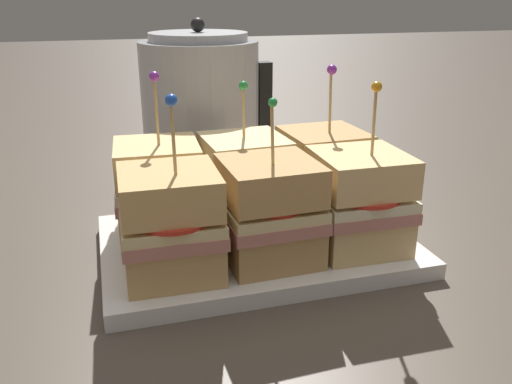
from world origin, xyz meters
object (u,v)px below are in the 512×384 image
at_px(sandwich_front_center, 271,211).
at_px(sandwich_back_right, 323,173).
at_px(serving_platter, 256,245).
at_px(sandwich_back_left, 159,189).
at_px(sandwich_back_center, 243,181).
at_px(sandwich_front_right, 359,201).
at_px(kettle_steel, 201,113).
at_px(sandwich_front_left, 171,223).

bearing_deg(sandwich_front_center, sandwich_back_right, 45.28).
bearing_deg(serving_platter, sandwich_back_left, 153.81).
relative_size(sandwich_front_center, sandwich_back_center, 1.00).
xyz_separation_m(sandwich_back_left, sandwich_back_right, (0.20, 0.00, -0.00)).
relative_size(sandwich_back_left, sandwich_back_right, 1.00).
bearing_deg(sandwich_front_right, sandwich_front_center, 179.94).
xyz_separation_m(sandwich_front_center, kettle_steel, (-0.01, 0.30, 0.04)).
xyz_separation_m(serving_platter, sandwich_front_left, (-0.10, -0.05, 0.06)).
relative_size(sandwich_front_left, sandwich_back_center, 1.06).
relative_size(sandwich_back_left, sandwich_back_center, 1.09).
bearing_deg(sandwich_front_center, kettle_steel, 92.74).
xyz_separation_m(sandwich_back_center, kettle_steel, (-0.01, 0.20, 0.04)).
bearing_deg(sandwich_back_center, sandwich_front_left, -134.35).
distance_m(sandwich_back_center, kettle_steel, 0.20).
relative_size(serving_platter, sandwich_front_right, 1.89).
height_order(sandwich_front_left, kettle_steel, kettle_steel).
bearing_deg(sandwich_back_right, sandwich_front_left, -152.95).
xyz_separation_m(sandwich_front_left, sandwich_back_left, (0.00, 0.10, -0.00)).
relative_size(sandwich_back_right, kettle_steel, 0.75).
distance_m(serving_platter, kettle_steel, 0.27).
relative_size(sandwich_front_left, sandwich_front_right, 0.99).
relative_size(sandwich_front_center, sandwich_back_left, 0.92).
height_order(serving_platter, kettle_steel, kettle_steel).
bearing_deg(kettle_steel, sandwich_back_center, -86.94).
xyz_separation_m(sandwich_front_left, sandwich_front_center, (0.10, 0.00, -0.00)).
height_order(serving_platter, sandwich_front_left, sandwich_front_left).
distance_m(serving_platter, sandwich_back_right, 0.13).
relative_size(serving_platter, sandwich_back_right, 1.85).
relative_size(serving_platter, sandwich_back_left, 1.85).
xyz_separation_m(serving_platter, sandwich_front_right, (0.10, -0.05, 0.06)).
xyz_separation_m(sandwich_front_center, sandwich_front_right, (0.10, -0.00, 0.00)).
relative_size(sandwich_back_center, sandwich_back_right, 0.92).
distance_m(sandwich_back_center, sandwich_back_right, 0.10).
relative_size(serving_platter, kettle_steel, 1.39).
bearing_deg(sandwich_back_center, sandwich_back_left, 179.56).
relative_size(sandwich_front_left, kettle_steel, 0.73).
xyz_separation_m(serving_platter, sandwich_back_left, (-0.10, 0.05, 0.06)).
xyz_separation_m(sandwich_front_right, kettle_steel, (-0.11, 0.30, 0.04)).
relative_size(sandwich_front_left, sandwich_back_right, 0.97).
relative_size(sandwich_front_center, kettle_steel, 0.69).
xyz_separation_m(sandwich_front_right, sandwich_back_center, (-0.10, 0.10, -0.00)).
height_order(sandwich_back_left, sandwich_back_right, same).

